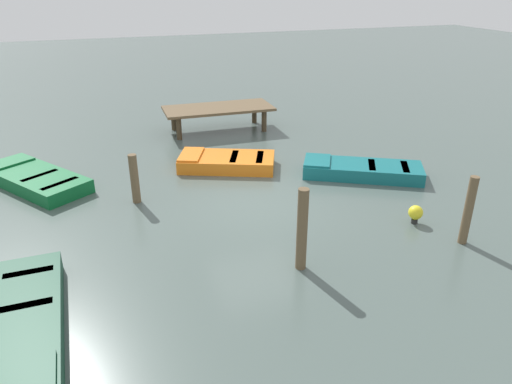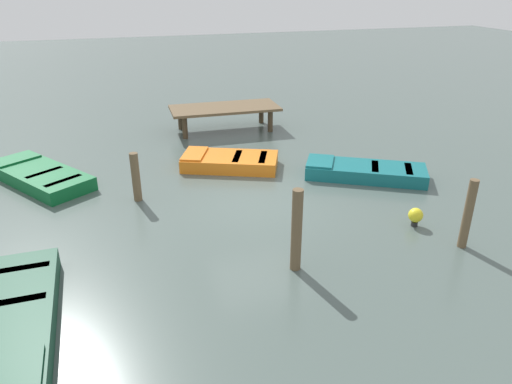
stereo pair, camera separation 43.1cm
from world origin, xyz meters
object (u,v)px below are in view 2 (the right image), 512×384
at_px(mooring_piling_near_right, 468,214).
at_px(marker_buoy, 416,216).
at_px(rowboat_green, 40,176).
at_px(mooring_piling_mid_right, 136,177).
at_px(rowboat_dark_green, 18,320).
at_px(mooring_piling_far_right, 297,230).
at_px(dock_segment, 225,110).
at_px(rowboat_orange, 230,161).
at_px(rowboat_teal, 364,171).

xyz_separation_m(mooring_piling_near_right, marker_buoy, (-0.47, 1.17, -0.54)).
distance_m(rowboat_green, mooring_piling_mid_right, 3.46).
xyz_separation_m(rowboat_dark_green, mooring_piling_far_right, (5.31, 0.38, 0.70)).
distance_m(dock_segment, mooring_piling_near_right, 10.78).
bearing_deg(mooring_piling_mid_right, rowboat_dark_green, -116.48).
relative_size(rowboat_dark_green, marker_buoy, 8.39).
distance_m(mooring_piling_near_right, mooring_piling_far_right, 3.99).
distance_m(rowboat_green, rowboat_orange, 5.73).
relative_size(rowboat_green, mooring_piling_near_right, 2.29).
xyz_separation_m(rowboat_green, rowboat_orange, (5.71, -0.49, 0.00)).
bearing_deg(rowboat_green, dock_segment, -96.37).
xyz_separation_m(dock_segment, rowboat_green, (-6.54, -3.51, -0.61)).
relative_size(rowboat_dark_green, rowboat_green, 1.06).
xyz_separation_m(rowboat_teal, mooring_piling_near_right, (0.14, -4.31, 0.61)).
xyz_separation_m(rowboat_orange, mooring_piling_near_right, (3.86, -6.35, 0.61)).
distance_m(mooring_piling_far_right, marker_buoy, 3.67).
relative_size(rowboat_green, marker_buoy, 7.90).
bearing_deg(marker_buoy, rowboat_green, 148.07).
distance_m(dock_segment, marker_buoy, 9.55).
bearing_deg(mooring_piling_far_right, rowboat_dark_green, -175.86).
relative_size(rowboat_green, rowboat_orange, 1.14).
bearing_deg(rowboat_orange, mooring_piling_mid_right, 51.34).
bearing_deg(rowboat_orange, rowboat_dark_green, 72.85).
bearing_deg(rowboat_dark_green, rowboat_teal, 114.48).
height_order(rowboat_green, mooring_piling_far_right, mooring_piling_far_right).
relative_size(mooring_piling_mid_right, marker_buoy, 2.85).
bearing_deg(rowboat_teal, rowboat_orange, 0.34).
bearing_deg(rowboat_dark_green, mooring_piling_far_right, 92.85).
bearing_deg(marker_buoy, rowboat_dark_green, -171.79).
relative_size(rowboat_orange, mooring_piling_far_right, 1.81).
bearing_deg(mooring_piling_mid_right, dock_segment, 55.65).
height_order(rowboat_orange, marker_buoy, marker_buoy).
distance_m(rowboat_orange, mooring_piling_near_right, 7.46).
relative_size(rowboat_teal, rowboat_green, 0.98).
bearing_deg(mooring_piling_near_right, rowboat_dark_green, -179.36).
relative_size(mooring_piling_near_right, mooring_piling_mid_right, 1.21).
height_order(rowboat_teal, mooring_piling_mid_right, mooring_piling_mid_right).
height_order(rowboat_orange, mooring_piling_far_right, mooring_piling_far_right).
bearing_deg(rowboat_dark_green, dock_segment, 147.83).
height_order(rowboat_dark_green, mooring_piling_mid_right, mooring_piling_mid_right).
bearing_deg(mooring_piling_mid_right, rowboat_green, 141.65).
distance_m(dock_segment, rowboat_dark_green, 12.19).
bearing_deg(mooring_piling_far_right, rowboat_teal, 46.41).
height_order(dock_segment, rowboat_teal, dock_segment).
height_order(mooring_piling_near_right, mooring_piling_far_right, mooring_piling_far_right).
relative_size(dock_segment, marker_buoy, 8.86).
bearing_deg(marker_buoy, dock_segment, 105.59).
distance_m(rowboat_teal, mooring_piling_near_right, 4.36).
height_order(mooring_piling_far_right, marker_buoy, mooring_piling_far_right).
relative_size(mooring_piling_mid_right, mooring_piling_far_right, 0.75).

